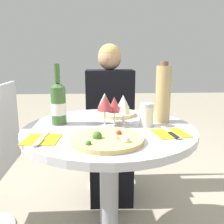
# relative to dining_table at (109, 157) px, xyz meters

# --- Properties ---
(dining_table) EXTENTS (0.89, 0.89, 0.75)m
(dining_table) POSITION_rel_dining_table_xyz_m (0.00, 0.00, 0.00)
(dining_table) COLOR gray
(dining_table) RESTS_ON ground_plane
(chair_behind_diner) EXTENTS (0.41, 0.41, 0.95)m
(chair_behind_diner) POSITION_rel_dining_table_xyz_m (0.04, 0.80, -0.12)
(chair_behind_diner) COLOR silver
(chair_behind_diner) RESTS_ON ground_plane
(seated_diner) EXTENTS (0.37, 0.45, 1.19)m
(seated_diner) POSITION_rel_dining_table_xyz_m (0.04, 0.64, -0.05)
(seated_diner) COLOR black
(seated_diner) RESTS_ON ground_plane
(pizza_large) EXTENTS (0.32, 0.32, 0.05)m
(pizza_large) POSITION_rel_dining_table_xyz_m (-0.02, -0.22, 0.18)
(pizza_large) COLOR #DBB26B
(pizza_large) RESTS_ON dining_table
(pizza_small_far) EXTENTS (0.23, 0.23, 0.05)m
(pizza_small_far) POSITION_rel_dining_table_xyz_m (0.06, 0.25, 0.18)
(pizza_small_far) COLOR #E5C17F
(pizza_small_far) RESTS_ON dining_table
(wine_bottle) EXTENTS (0.08, 0.08, 0.32)m
(wine_bottle) POSITION_rel_dining_table_xyz_m (-0.27, 0.07, 0.28)
(wine_bottle) COLOR #38602D
(wine_bottle) RESTS_ON dining_table
(tall_carafe) EXTENTS (0.08, 0.08, 0.33)m
(tall_carafe) POSITION_rel_dining_table_xyz_m (0.30, 0.08, 0.32)
(tall_carafe) COLOR tan
(tall_carafe) RESTS_ON dining_table
(sugar_shaker) EXTENTS (0.07, 0.07, 0.12)m
(sugar_shaker) POSITION_rel_dining_table_xyz_m (0.20, 0.01, 0.22)
(sugar_shaker) COLOR silver
(sugar_shaker) RESTS_ON dining_table
(wine_glass_front_left) EXTENTS (0.08, 0.08, 0.17)m
(wine_glass_front_left) POSITION_rel_dining_table_xyz_m (-0.02, 0.00, 0.29)
(wine_glass_front_left) COLOR silver
(wine_glass_front_left) RESTS_ON dining_table
(wine_glass_back_right) EXTENTS (0.07, 0.07, 0.15)m
(wine_glass_back_right) POSITION_rel_dining_table_xyz_m (0.08, 0.07, 0.28)
(wine_glass_back_right) COLOR silver
(wine_glass_back_right) RESTS_ON dining_table
(wine_glass_center) EXTENTS (0.07, 0.07, 0.15)m
(wine_glass_center) POSITION_rel_dining_table_xyz_m (0.03, 0.04, 0.27)
(wine_glass_center) COLOR silver
(wine_glass_center) RESTS_ON dining_table
(wine_glass_front_right) EXTENTS (0.06, 0.06, 0.14)m
(wine_glass_front_right) POSITION_rel_dining_table_xyz_m (0.08, 0.00, 0.27)
(wine_glass_front_right) COLOR silver
(wine_glass_front_right) RESTS_ON dining_table
(wine_glass_back_left) EXTENTS (0.08, 0.08, 0.17)m
(wine_glass_back_left) POSITION_rel_dining_table_xyz_m (-0.02, 0.07, 0.29)
(wine_glass_back_left) COLOR silver
(wine_glass_back_left) RESTS_ON dining_table
(place_setting_left) EXTENTS (0.16, 0.19, 0.01)m
(place_setting_left) POSITION_rel_dining_table_xyz_m (-0.30, -0.19, 0.17)
(place_setting_left) COLOR gold
(place_setting_left) RESTS_ON dining_table
(place_setting_right) EXTENTS (0.17, 0.19, 0.01)m
(place_setting_right) POSITION_rel_dining_table_xyz_m (0.29, -0.13, 0.17)
(place_setting_right) COLOR gold
(place_setting_right) RESTS_ON dining_table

